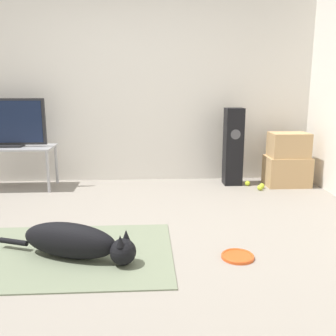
{
  "coord_description": "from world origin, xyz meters",
  "views": [
    {
      "loc": [
        0.38,
        -2.91,
        1.25
      ],
      "look_at": [
        0.59,
        0.73,
        0.45
      ],
      "focal_mm": 40.0,
      "sensor_mm": 36.0,
      "label": 1
    }
  ],
  "objects_px": {
    "cardboard_box_lower": "(287,171)",
    "tennis_ball_loose_on_carpet": "(260,188)",
    "floor_speaker": "(233,147)",
    "cardboard_box_upper": "(289,145)",
    "frisbee": "(238,256)",
    "tennis_ball_by_boxes": "(247,183)",
    "tv": "(8,123)",
    "tennis_ball_near_speaker": "(262,186)",
    "tv_stand": "(10,152)",
    "dog": "(76,242)"
  },
  "relations": [
    {
      "from": "frisbee",
      "to": "tv_stand",
      "type": "bearing_deg",
      "value": 138.19
    },
    {
      "from": "frisbee",
      "to": "tennis_ball_near_speaker",
      "type": "bearing_deg",
      "value": 67.97
    },
    {
      "from": "tennis_ball_loose_on_carpet",
      "to": "tennis_ball_by_boxes",
      "type": "bearing_deg",
      "value": 113.79
    },
    {
      "from": "frisbee",
      "to": "tennis_ball_by_boxes",
      "type": "relative_size",
      "value": 3.7
    },
    {
      "from": "frisbee",
      "to": "tennis_ball_loose_on_carpet",
      "type": "distance_m",
      "value": 1.95
    },
    {
      "from": "floor_speaker",
      "to": "tennis_ball_by_boxes",
      "type": "relative_size",
      "value": 14.89
    },
    {
      "from": "dog",
      "to": "tv_stand",
      "type": "relative_size",
      "value": 1.02
    },
    {
      "from": "dog",
      "to": "tennis_ball_near_speaker",
      "type": "bearing_deg",
      "value": 43.31
    },
    {
      "from": "frisbee",
      "to": "tv",
      "type": "distance_m",
      "value": 3.24
    },
    {
      "from": "cardboard_box_upper",
      "to": "floor_speaker",
      "type": "relative_size",
      "value": 0.48
    },
    {
      "from": "dog",
      "to": "frisbee",
      "type": "bearing_deg",
      "value": -2.25
    },
    {
      "from": "dog",
      "to": "cardboard_box_lower",
      "type": "height_order",
      "value": "cardboard_box_lower"
    },
    {
      "from": "cardboard_box_lower",
      "to": "tennis_ball_loose_on_carpet",
      "type": "height_order",
      "value": "cardboard_box_lower"
    },
    {
      "from": "tennis_ball_loose_on_carpet",
      "to": "tv_stand",
      "type": "bearing_deg",
      "value": 174.73
    },
    {
      "from": "frisbee",
      "to": "tennis_ball_near_speaker",
      "type": "height_order",
      "value": "tennis_ball_near_speaker"
    },
    {
      "from": "floor_speaker",
      "to": "cardboard_box_upper",
      "type": "bearing_deg",
      "value": -10.14
    },
    {
      "from": "tennis_ball_near_speaker",
      "to": "tennis_ball_loose_on_carpet",
      "type": "distance_m",
      "value": 0.09
    },
    {
      "from": "cardboard_box_upper",
      "to": "tennis_ball_by_boxes",
      "type": "distance_m",
      "value": 0.7
    },
    {
      "from": "tennis_ball_near_speaker",
      "to": "tennis_ball_loose_on_carpet",
      "type": "bearing_deg",
      "value": -121.6
    },
    {
      "from": "frisbee",
      "to": "floor_speaker",
      "type": "bearing_deg",
      "value": 78.33
    },
    {
      "from": "dog",
      "to": "tv",
      "type": "relative_size",
      "value": 1.2
    },
    {
      "from": "dog",
      "to": "cardboard_box_upper",
      "type": "bearing_deg",
      "value": 40.42
    },
    {
      "from": "floor_speaker",
      "to": "tv",
      "type": "distance_m",
      "value": 2.8
    },
    {
      "from": "frisbee",
      "to": "floor_speaker",
      "type": "xyz_separation_m",
      "value": [
        0.44,
        2.13,
        0.48
      ]
    },
    {
      "from": "tennis_ball_by_boxes",
      "to": "tennis_ball_loose_on_carpet",
      "type": "height_order",
      "value": "same"
    },
    {
      "from": "dog",
      "to": "tv",
      "type": "height_order",
      "value": "tv"
    },
    {
      "from": "cardboard_box_lower",
      "to": "floor_speaker",
      "type": "height_order",
      "value": "floor_speaker"
    },
    {
      "from": "cardboard_box_lower",
      "to": "tv_stand",
      "type": "relative_size",
      "value": 0.51
    },
    {
      "from": "cardboard_box_upper",
      "to": "tv",
      "type": "height_order",
      "value": "tv"
    },
    {
      "from": "frisbee",
      "to": "tennis_ball_near_speaker",
      "type": "relative_size",
      "value": 3.7
    },
    {
      "from": "dog",
      "to": "tennis_ball_by_boxes",
      "type": "height_order",
      "value": "dog"
    },
    {
      "from": "floor_speaker",
      "to": "tv_stand",
      "type": "height_order",
      "value": "floor_speaker"
    },
    {
      "from": "tennis_ball_near_speaker",
      "to": "tennis_ball_loose_on_carpet",
      "type": "relative_size",
      "value": 1.0
    },
    {
      "from": "tv",
      "to": "tennis_ball_by_boxes",
      "type": "xyz_separation_m",
      "value": [
        2.96,
        -0.06,
        -0.78
      ]
    },
    {
      "from": "dog",
      "to": "tennis_ball_near_speaker",
      "type": "height_order",
      "value": "dog"
    },
    {
      "from": "frisbee",
      "to": "cardboard_box_lower",
      "type": "relative_size",
      "value": 0.45
    },
    {
      "from": "tv_stand",
      "to": "tennis_ball_loose_on_carpet",
      "type": "height_order",
      "value": "tv_stand"
    },
    {
      "from": "dog",
      "to": "frisbee",
      "type": "relative_size",
      "value": 4.41
    },
    {
      "from": "tv_stand",
      "to": "tennis_ball_near_speaker",
      "type": "distance_m",
      "value": 3.14
    },
    {
      "from": "cardboard_box_lower",
      "to": "floor_speaker",
      "type": "bearing_deg",
      "value": 170.5
    },
    {
      "from": "frisbee",
      "to": "cardboard_box_upper",
      "type": "relative_size",
      "value": 0.52
    },
    {
      "from": "floor_speaker",
      "to": "frisbee",
      "type": "bearing_deg",
      "value": -101.67
    },
    {
      "from": "dog",
      "to": "cardboard_box_lower",
      "type": "distance_m",
      "value": 3.04
    },
    {
      "from": "floor_speaker",
      "to": "tennis_ball_near_speaker",
      "type": "bearing_deg",
      "value": -37.45
    },
    {
      "from": "frisbee",
      "to": "cardboard_box_lower",
      "type": "bearing_deg",
      "value": 60.97
    },
    {
      "from": "tv",
      "to": "frisbee",
      "type": "bearing_deg",
      "value": -41.85
    },
    {
      "from": "cardboard_box_lower",
      "to": "cardboard_box_upper",
      "type": "bearing_deg",
      "value": -101.14
    },
    {
      "from": "tennis_ball_by_boxes",
      "to": "cardboard_box_lower",
      "type": "bearing_deg",
      "value": -1.31
    },
    {
      "from": "cardboard_box_lower",
      "to": "tennis_ball_by_boxes",
      "type": "relative_size",
      "value": 8.17
    },
    {
      "from": "tennis_ball_by_boxes",
      "to": "floor_speaker",
      "type": "bearing_deg",
      "value": 150.15
    }
  ]
}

